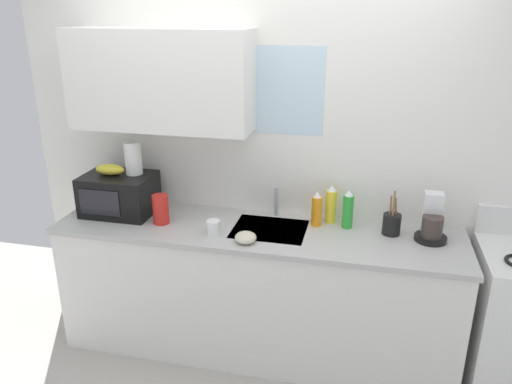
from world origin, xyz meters
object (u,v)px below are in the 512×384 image
(microwave, at_px, (119,194))
(paper_towel_roll, at_px, (133,158))
(coffee_maker, at_px, (432,223))
(small_bowl, at_px, (246,237))
(dish_soap_bottle_yellow, at_px, (331,205))
(banana_bunch, at_px, (110,169))
(utensil_crock, at_px, (392,224))
(dish_soap_bottle_green, at_px, (348,210))
(cereal_canister, at_px, (161,209))
(dish_soap_bottle_orange, at_px, (317,210))
(mug_white, at_px, (213,228))

(microwave, distance_m, paper_towel_roll, 0.27)
(coffee_maker, bearing_deg, small_bowl, -164.00)
(microwave, height_order, dish_soap_bottle_yellow, microwave)
(paper_towel_roll, xyz_separation_m, coffee_maker, (1.92, 0.01, -0.28))
(microwave, height_order, coffee_maker, coffee_maker)
(small_bowl, bearing_deg, paper_towel_roll, 160.39)
(banana_bunch, distance_m, utensil_crock, 1.85)
(dish_soap_bottle_green, bearing_deg, dish_soap_bottle_yellow, 151.58)
(paper_towel_roll, bearing_deg, cereal_canister, -32.01)
(banana_bunch, bearing_deg, utensil_crock, 2.17)
(dish_soap_bottle_orange, bearing_deg, cereal_canister, -168.76)
(utensil_crock, relative_size, small_bowl, 2.26)
(dish_soap_bottle_green, bearing_deg, banana_bunch, -176.03)
(banana_bunch, xyz_separation_m, coffee_maker, (2.07, 0.06, -0.20))
(dish_soap_bottle_yellow, relative_size, utensil_crock, 0.86)
(banana_bunch, xyz_separation_m, mug_white, (0.77, -0.19, -0.26))
(banana_bunch, height_order, dish_soap_bottle_orange, banana_bunch)
(coffee_maker, bearing_deg, dish_soap_bottle_green, 174.26)
(paper_towel_roll, distance_m, cereal_canister, 0.40)
(cereal_canister, height_order, mug_white, cereal_canister)
(microwave, xyz_separation_m, coffee_maker, (2.02, 0.06, -0.03))
(paper_towel_roll, distance_m, coffee_maker, 1.94)
(dish_soap_bottle_orange, bearing_deg, dish_soap_bottle_green, 3.99)
(microwave, distance_m, coffee_maker, 2.02)
(mug_white, bearing_deg, utensil_crock, 13.70)
(paper_towel_roll, bearing_deg, mug_white, -21.09)
(dish_soap_bottle_yellow, relative_size, mug_white, 2.65)
(paper_towel_roll, relative_size, cereal_canister, 1.15)
(banana_bunch, relative_size, dish_soap_bottle_yellow, 0.79)
(paper_towel_roll, height_order, small_bowl, paper_towel_roll)
(dish_soap_bottle_orange, bearing_deg, mug_white, -154.58)
(coffee_maker, height_order, utensil_crock, utensil_crock)
(dish_soap_bottle_orange, distance_m, mug_white, 0.67)
(microwave, distance_m, utensil_crock, 1.79)
(microwave, relative_size, dish_soap_bottle_green, 1.83)
(banana_bunch, relative_size, small_bowl, 1.54)
(dish_soap_bottle_yellow, height_order, dish_soap_bottle_green, same)
(microwave, bearing_deg, small_bowl, -14.76)
(dish_soap_bottle_orange, bearing_deg, microwave, -175.82)
(banana_bunch, xyz_separation_m, dish_soap_bottle_yellow, (1.45, 0.17, -0.19))
(coffee_maker, distance_m, small_bowl, 1.12)
(mug_white, bearing_deg, cereal_canister, 166.75)
(dish_soap_bottle_green, relative_size, mug_white, 2.64)
(paper_towel_roll, relative_size, dish_soap_bottle_green, 0.88)
(dish_soap_bottle_green, xyz_separation_m, small_bowl, (-0.57, -0.36, -0.09))
(paper_towel_roll, bearing_deg, coffee_maker, 0.25)
(paper_towel_roll, height_order, mug_white, paper_towel_roll)
(coffee_maker, bearing_deg, mug_white, -169.15)
(banana_bunch, bearing_deg, dish_soap_bottle_green, 3.97)
(cereal_canister, bearing_deg, coffee_maker, 5.39)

